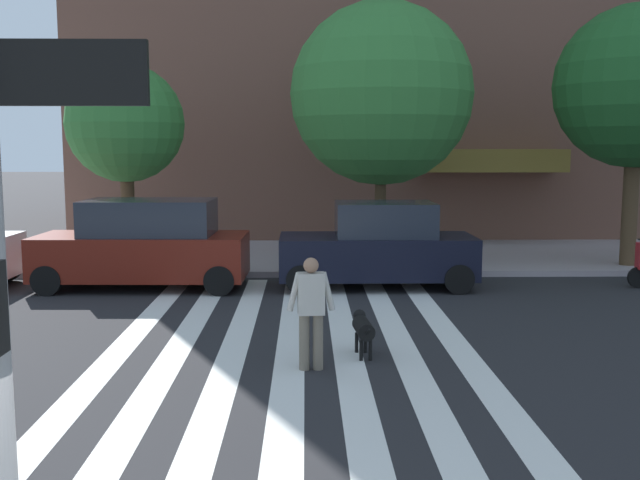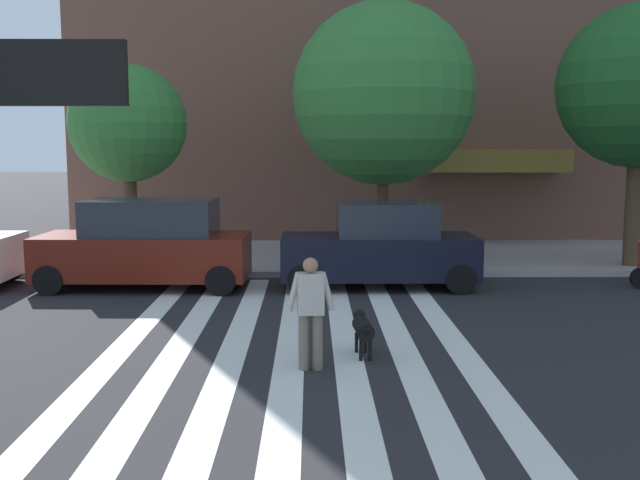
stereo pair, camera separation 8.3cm
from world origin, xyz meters
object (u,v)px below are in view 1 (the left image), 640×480
pedestrian_dog_walker (311,307)px  street_tree_middle (381,94)px  street_tree_further (636,87)px  street_tree_nearest (125,124)px  parked_car_behind_first (144,245)px  dog_on_leash (363,327)px  parked_car_third_in_line (379,247)px

pedestrian_dog_walker → street_tree_middle: bearing=78.2°
street_tree_further → street_tree_middle: bearing=172.7°
street_tree_nearest → parked_car_behind_first: bearing=-71.3°
pedestrian_dog_walker → dog_on_leash: (0.80, 0.70, -0.48)m
parked_car_third_in_line → street_tree_middle: street_tree_middle is taller
parked_car_behind_first → pedestrian_dog_walker: (3.72, -6.25, -0.06)m
dog_on_leash → street_tree_middle: bearing=82.5°
pedestrian_dog_walker → dog_on_leash: 1.17m
street_tree_middle → parked_car_behind_first: bearing=-152.4°
parked_car_behind_first → parked_car_third_in_line: bearing=0.0°
street_tree_middle → street_tree_further: street_tree_middle is taller
parked_car_third_in_line → street_tree_middle: 4.68m
pedestrian_dog_walker → dog_on_leash: pedestrian_dog_walker is taller
parked_car_behind_first → street_tree_further: size_ratio=0.72×
parked_car_behind_first → street_tree_further: 12.71m
street_tree_nearest → dog_on_leash: (5.67, -8.94, -3.33)m
parked_car_behind_first → dog_on_leash: bearing=-50.8°
street_tree_nearest → street_tree_further: size_ratio=0.79×
dog_on_leash → parked_car_third_in_line: bearing=81.9°
parked_car_behind_first → parked_car_third_in_line: size_ratio=1.08×
dog_on_leash → street_tree_further: bearing=45.8°
street_tree_further → street_tree_nearest: bearing=174.5°
street_tree_nearest → pedestrian_dog_walker: size_ratio=3.19×
parked_car_behind_first → parked_car_third_in_line: (5.31, 0.00, -0.06)m
parked_car_third_in_line → dog_on_leash: size_ratio=4.22×
parked_car_behind_first → street_tree_nearest: bearing=108.7°
street_tree_further → parked_car_third_in_line: bearing=-162.3°
parked_car_third_in_line → street_tree_further: 7.94m
street_tree_middle → pedestrian_dog_walker: (-1.92, -9.19, -3.62)m
street_tree_further → pedestrian_dog_walker: 12.34m
parked_car_behind_first → dog_on_leash: size_ratio=4.55×
parked_car_third_in_line → street_tree_nearest: bearing=152.4°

